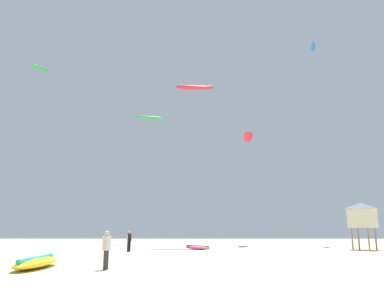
# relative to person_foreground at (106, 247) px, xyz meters

# --- Properties ---
(person_foreground) EXTENTS (0.40, 0.58, 1.77)m
(person_foreground) POSITION_rel_person_foreground_xyz_m (0.00, 0.00, 0.00)
(person_foreground) COLOR #2D2D33
(person_foreground) RESTS_ON ground
(person_midground) EXTENTS (0.38, 0.47, 1.67)m
(person_midground) POSITION_rel_person_foreground_xyz_m (-1.33, 14.32, -0.06)
(person_midground) COLOR black
(person_midground) RESTS_ON ground
(kite_grounded_near) EXTENTS (1.48, 4.76, 0.61)m
(kite_grounded_near) POSITION_rel_person_foreground_xyz_m (-3.47, 0.57, -0.76)
(kite_grounded_near) COLOR yellow
(kite_grounded_near) RESTS_ON ground
(kite_grounded_mid) EXTENTS (2.74, 2.82, 0.38)m
(kite_grounded_mid) POSITION_rel_person_foreground_xyz_m (4.31, 17.57, -0.86)
(kite_grounded_mid) COLOR #E5598C
(kite_grounded_mid) RESTS_ON ground
(lifeguard_tower) EXTENTS (2.30, 2.30, 4.15)m
(lifeguard_tower) POSITION_rel_person_foreground_xyz_m (19.19, 17.58, 2.02)
(lifeguard_tower) COLOR #8C704C
(lifeguard_tower) RESTS_ON ground
(kite_aloft_0) EXTENTS (4.57, 1.58, 0.67)m
(kite_aloft_0) POSITION_rel_person_foreground_xyz_m (4.02, 24.92, 16.92)
(kite_aloft_0) COLOR red
(kite_aloft_1) EXTENTS (4.04, 1.94, 0.57)m
(kite_aloft_1) POSITION_rel_person_foreground_xyz_m (-2.12, 32.92, 15.57)
(kite_aloft_1) COLOR green
(kite_aloft_2) EXTENTS (1.51, 2.87, 0.70)m
(kite_aloft_2) POSITION_rel_person_foreground_xyz_m (20.13, 31.23, 24.99)
(kite_aloft_2) COLOR blue
(kite_aloft_3) EXTENTS (2.22, 4.67, 1.10)m
(kite_aloft_3) POSITION_rel_person_foreground_xyz_m (10.58, 28.51, 11.80)
(kite_aloft_3) COLOR red
(kite_aloft_4) EXTENTS (2.04, 2.80, 0.31)m
(kite_aloft_4) POSITION_rel_person_foreground_xyz_m (-14.53, 25.25, 19.61)
(kite_aloft_4) COLOR green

